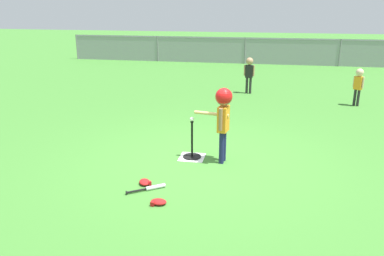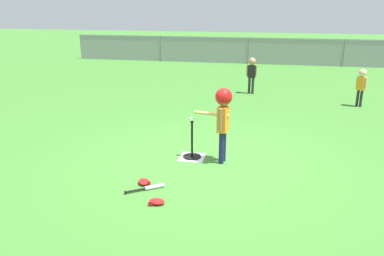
{
  "view_description": "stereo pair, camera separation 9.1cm",
  "coord_description": "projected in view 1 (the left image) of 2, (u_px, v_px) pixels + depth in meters",
  "views": [
    {
      "loc": [
        0.93,
        -6.17,
        2.65
      ],
      "look_at": [
        -0.26,
        0.16,
        0.55
      ],
      "focal_mm": 36.42,
      "sensor_mm": 36.0,
      "label": 1
    },
    {
      "loc": [
        1.02,
        -6.15,
        2.65
      ],
      "look_at": [
        -0.26,
        0.16,
        0.55
      ],
      "focal_mm": 36.42,
      "sensor_mm": 36.0,
      "label": 2
    }
  ],
  "objects": [
    {
      "name": "batter_child",
      "position": [
        223.0,
        110.0,
        6.46
      ],
      "size": [
        0.65,
        0.37,
        1.3
      ],
      "color": "#191E4C",
      "rests_on": "ground_plane"
    },
    {
      "name": "fielder_deep_left",
      "position": [
        359.0,
        82.0,
        10.17
      ],
      "size": [
        0.24,
        0.22,
        0.99
      ],
      "color": "#262626",
      "rests_on": "ground_plane"
    },
    {
      "name": "ground_plane",
      "position": [
        205.0,
        162.0,
        6.74
      ],
      "size": [
        60.0,
        60.0,
        0.0
      ],
      "primitive_type": "plane",
      "color": "#3D7A2D"
    },
    {
      "name": "baseball_on_tee",
      "position": [
        192.0,
        119.0,
        6.72
      ],
      "size": [
        0.07,
        0.07,
        0.07
      ],
      "primitive_type": "sphere",
      "color": "white",
      "rests_on": "batting_tee"
    },
    {
      "name": "fielder_deep_right",
      "position": [
        249.0,
        71.0,
        11.55
      ],
      "size": [
        0.32,
        0.21,
        1.08
      ],
      "color": "#262626",
      "rests_on": "ground_plane"
    },
    {
      "name": "outfield_fence",
      "position": [
        245.0,
        50.0,
        17.19
      ],
      "size": [
        16.06,
        0.06,
        1.15
      ],
      "color": "slate",
      "rests_on": "ground_plane"
    },
    {
      "name": "glove_by_plate",
      "position": [
        145.0,
        182.0,
        5.91
      ],
      "size": [
        0.24,
        0.27,
        0.07
      ],
      "color": "#B21919",
      "rests_on": "ground_plane"
    },
    {
      "name": "batting_tee",
      "position": [
        192.0,
        152.0,
        6.91
      ],
      "size": [
        0.32,
        0.32,
        0.67
      ],
      "color": "black",
      "rests_on": "ground_plane"
    },
    {
      "name": "glove_near_bats",
      "position": [
        158.0,
        202.0,
        5.32
      ],
      "size": [
        0.22,
        0.17,
        0.07
      ],
      "color": "#B21919",
      "rests_on": "ground_plane"
    },
    {
      "name": "spare_bat_silver",
      "position": [
        152.0,
        188.0,
        5.74
      ],
      "size": [
        0.52,
        0.39,
        0.06
      ],
      "color": "silver",
      "rests_on": "ground_plane"
    },
    {
      "name": "home_plate",
      "position": [
        192.0,
        157.0,
        6.94
      ],
      "size": [
        0.44,
        0.44,
        0.01
      ],
      "primitive_type": "cube",
      "color": "white",
      "rests_on": "ground_plane"
    }
  ]
}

